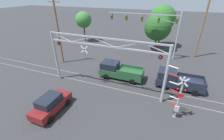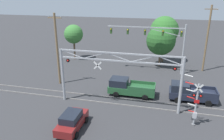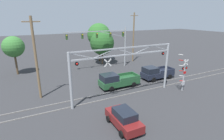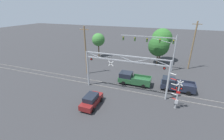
% 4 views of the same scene
% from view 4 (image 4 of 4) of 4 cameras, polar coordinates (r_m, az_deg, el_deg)
% --- Properties ---
extents(rail_track_near, '(80.00, 0.08, 0.10)m').
position_cam_4_polar(rail_track_near, '(24.27, 4.76, -7.67)').
color(rail_track_near, gray).
rests_on(rail_track_near, ground_plane).
extents(rail_track_far, '(80.00, 0.08, 0.10)m').
position_cam_4_polar(rail_track_far, '(25.48, 5.65, -6.13)').
color(rail_track_far, gray).
rests_on(rail_track_far, ground_plane).
extents(crossing_gantry, '(12.79, 0.30, 5.95)m').
position_cam_4_polar(crossing_gantry, '(22.31, 4.85, 0.63)').
color(crossing_gantry, '#9EA0A5').
rests_on(crossing_gantry, ground_plane).
extents(crossing_signal_mast, '(1.71, 0.35, 4.93)m').
position_cam_4_polar(crossing_signal_mast, '(20.95, 23.46, -8.80)').
color(crossing_signal_mast, '#9EA0A5').
rests_on(crossing_signal_mast, ground_plane).
extents(traffic_signal_span, '(11.40, 0.39, 7.36)m').
position_cam_4_polar(traffic_signal_span, '(32.56, 17.32, 9.18)').
color(traffic_signal_span, '#9EA0A5').
rests_on(traffic_signal_span, ground_plane).
extents(pickup_truck_lead, '(5.44, 2.31, 1.95)m').
position_cam_4_polar(pickup_truck_lead, '(26.08, 7.81, -3.33)').
color(pickup_truck_lead, '#23512D').
rests_on(pickup_truck_lead, ground_plane).
extents(pickup_truck_following, '(5.09, 2.31, 1.95)m').
position_cam_4_polar(pickup_truck_following, '(25.97, 22.95, -5.17)').
color(pickup_truck_following, '#1E2333').
rests_on(pickup_truck_following, ground_plane).
extents(sedan_waiting, '(1.94, 3.99, 1.65)m').
position_cam_4_polar(sedan_waiting, '(20.62, -7.84, -11.35)').
color(sedan_waiting, maroon).
rests_on(sedan_waiting, ground_plane).
extents(utility_pole_left, '(1.80, 0.28, 9.25)m').
position_cam_4_polar(utility_pole_left, '(29.07, -10.01, 7.37)').
color(utility_pole_left, brown).
rests_on(utility_pole_left, ground_plane).
extents(utility_pole_right, '(1.80, 0.28, 9.92)m').
position_cam_4_polar(utility_pole_right, '(35.19, 28.39, 8.22)').
color(utility_pole_right, brown).
rests_on(utility_pole_right, ground_plane).
extents(background_tree_beyond_span, '(4.77, 4.77, 7.89)m').
position_cam_4_polar(background_tree_beyond_span, '(37.97, 18.44, 11.26)').
color(background_tree_beyond_span, brown).
rests_on(background_tree_beyond_span, ground_plane).
extents(background_tree_far_left_verge, '(3.33, 3.33, 6.25)m').
position_cam_4_polar(background_tree_far_left_verge, '(39.78, -5.21, 11.40)').
color(background_tree_far_left_verge, brown).
rests_on(background_tree_far_left_verge, ground_plane).
extents(background_tree_far_right_verge, '(4.67, 4.67, 6.59)m').
position_cam_4_polar(background_tree_far_right_verge, '(35.85, 17.35, 8.71)').
color(background_tree_far_right_verge, brown).
rests_on(background_tree_far_right_verge, ground_plane).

